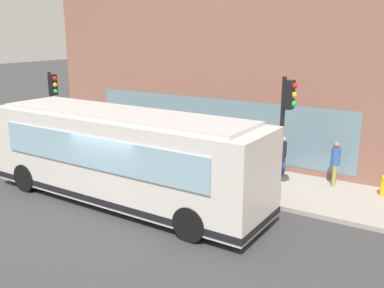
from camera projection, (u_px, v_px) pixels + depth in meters
ground at (120, 209)px, 13.91m from camera, size 120.00×120.00×0.00m
sidewalk_curb at (191, 171)px, 17.47m from camera, size 3.51×40.00×0.15m
building_corner at (257, 1)px, 20.65m from camera, size 8.53×17.25×13.94m
city_bus_nearside at (122, 157)px, 14.15m from camera, size 2.77×10.09×3.07m
traffic_light_near_corner at (286, 116)px, 13.58m from camera, size 0.32×0.49×4.04m
traffic_light_down_block at (53, 97)px, 19.08m from camera, size 0.32×0.49×3.68m
fire_hydrant at (384, 185)px, 14.54m from camera, size 0.35×0.35×0.74m
pedestrian_by_light_pole at (282, 154)px, 16.43m from camera, size 0.32×0.32×1.55m
pedestrian_near_hydrant at (335, 161)px, 15.34m from camera, size 0.32×0.32×1.63m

